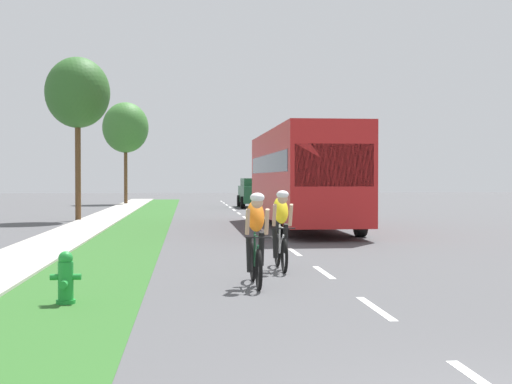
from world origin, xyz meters
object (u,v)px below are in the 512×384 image
Objects in this scene: fire_hydrant_green at (66,278)px; bus_red at (301,173)px; cyclist_trailing at (281,229)px; suv_dark_green at (256,192)px; street_tree_near at (78,93)px; cyclist_lead at (256,238)px; street_tree_far at (126,128)px.

fire_hydrant_green is 0.07× the size of bus_red.
cyclist_trailing is 29.21m from suv_dark_green.
cyclist_trailing is at bearing -94.64° from suv_dark_green.
suv_dark_green is at bearing 89.63° from bus_red.
cyclist_trailing is 0.15× the size of bus_red.
bus_red is 1.68× the size of street_tree_near.
street_tree_far is at bearing 98.22° from cyclist_lead.
street_tree_near is at bearing 98.16° from fire_hydrant_green.
bus_red reaches higher than suv_dark_green.
cyclist_lead is 19.98m from street_tree_near.
bus_red is at bearing -70.85° from street_tree_far.
cyclist_lead is at bearing -72.76° from street_tree_near.
cyclist_trailing is 0.24× the size of street_tree_far.
bus_red is 2.47× the size of suv_dark_green.
suv_dark_green is (2.37, 29.12, 0.14)m from cyclist_trailing.
suv_dark_green is 11.37m from street_tree_far.
cyclist_lead is 2.12m from cyclist_trailing.
cyclist_trailing is 18.36m from street_tree_near.
fire_hydrant_green is at bearing -100.39° from suv_dark_green.
street_tree_far is at bearing 93.69° from fire_hydrant_green.
fire_hydrant_green is 0.16× the size of suv_dark_green.
fire_hydrant_green is 0.44× the size of cyclist_trailing.
street_tree_near is (-6.46, 16.57, 4.58)m from cyclist_trailing.
suv_dark_green is 15.97m from street_tree_near.
street_tree_near is (-8.82, -12.55, 4.44)m from suv_dark_green.
cyclist_lead is 31.27m from suv_dark_green.
cyclist_trailing is 11.62m from bus_red.
cyclist_lead reaches higher than fire_hydrant_green.
bus_red is at bearing 78.78° from cyclist_trailing.
street_tree_far is at bearing 109.15° from bus_red.
cyclist_lead and cyclist_trailing have the same top height.
cyclist_lead is 38.03m from street_tree_far.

